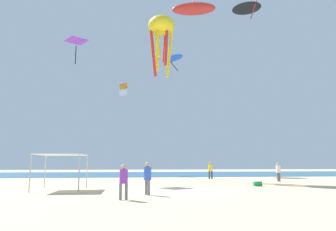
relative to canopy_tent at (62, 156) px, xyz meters
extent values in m
cube|color=beige|center=(6.75, -1.83, -2.14)|extent=(110.00, 110.00, 0.10)
cube|color=#28608C|center=(6.75, 25.47, -2.08)|extent=(110.00, 19.72, 0.03)
cylinder|color=#B2B2B7|center=(-1.37, -1.52, -1.02)|extent=(0.07, 0.07, 2.14)
cylinder|color=#B2B2B7|center=(1.37, -1.52, -1.02)|extent=(0.07, 0.07, 2.14)
cylinder|color=#B2B2B7|center=(-1.37, 1.52, -1.02)|extent=(0.07, 0.07, 2.14)
cylinder|color=#B2B2B7|center=(1.37, 1.52, -1.02)|extent=(0.07, 0.07, 2.14)
cube|color=white|center=(0.00, 0.00, 0.08)|extent=(2.80, 3.11, 0.06)
cylinder|color=brown|center=(17.48, 6.73, -1.71)|extent=(0.15, 0.15, 0.77)
cylinder|color=brown|center=(17.50, 7.03, -1.71)|extent=(0.15, 0.15, 0.77)
cylinder|color=white|center=(17.49, 6.88, -0.99)|extent=(0.40, 0.40, 0.67)
sphere|color=tan|center=(17.49, 6.88, -0.53)|extent=(0.25, 0.25, 0.25)
cylinder|color=#33384C|center=(12.24, 11.45, -1.69)|extent=(0.16, 0.16, 0.81)
cylinder|color=#33384C|center=(12.53, 11.56, -1.69)|extent=(0.16, 0.16, 0.81)
cylinder|color=yellow|center=(12.38, 11.50, -0.93)|extent=(0.42, 0.42, 0.70)
sphere|color=tan|center=(12.38, 11.50, -0.45)|extent=(0.26, 0.26, 0.26)
cylinder|color=slate|center=(4.18, -5.51, -1.72)|extent=(0.14, 0.14, 0.73)
cylinder|color=slate|center=(3.92, -5.64, -1.72)|extent=(0.14, 0.14, 0.73)
cylinder|color=purple|center=(4.05, -5.57, -1.04)|extent=(0.38, 0.38, 0.64)
sphere|color=tan|center=(4.05, -5.57, -0.60)|extent=(0.24, 0.24, 0.24)
cylinder|color=slate|center=(5.18, -3.40, -1.70)|extent=(0.15, 0.15, 0.77)
cylinder|color=slate|center=(5.30, -3.68, -1.70)|extent=(0.15, 0.15, 0.77)
cylinder|color=blue|center=(5.24, -3.54, -0.98)|extent=(0.40, 0.40, 0.67)
sphere|color=tan|center=(5.24, -3.54, -0.52)|extent=(0.25, 0.25, 0.25)
cube|color=#1E8C4C|center=(13.40, 1.74, -1.93)|extent=(0.56, 0.36, 0.32)
cube|color=white|center=(13.40, 1.74, -1.76)|extent=(0.57, 0.37, 0.03)
cone|color=black|center=(19.43, 17.92, 20.67)|extent=(4.64, 4.62, 0.88)
cylinder|color=red|center=(19.79, 16.31, 19.43)|extent=(1.18, 0.39, 2.90)
ellipsoid|color=red|center=(12.19, 18.25, 20.03)|extent=(6.07, 2.94, 1.81)
cone|color=pink|center=(12.19, 18.25, 20.94)|extent=(1.01, 1.04, 0.66)
ellipsoid|color=yellow|center=(7.35, 12.51, 14.76)|extent=(4.03, 4.03, 2.13)
cylinder|color=yellow|center=(6.90, 11.73, 12.46)|extent=(0.49, 0.61, 3.31)
cylinder|color=red|center=(7.80, 11.73, 11.97)|extent=(0.54, 0.69, 4.29)
cylinder|color=yellow|center=(8.25, 12.51, 11.48)|extent=(0.85, 0.33, 5.25)
cylinder|color=red|center=(7.80, 13.29, 12.46)|extent=(0.49, 0.61, 3.31)
cylinder|color=yellow|center=(6.90, 13.29, 11.97)|extent=(0.54, 0.69, 4.29)
cylinder|color=red|center=(6.45, 12.51, 11.48)|extent=(0.85, 0.33, 5.25)
cube|color=purple|center=(-1.49, 10.62, 11.82)|extent=(2.54, 2.54, 0.09)
cylinder|color=black|center=(-1.49, 10.62, 10.32)|extent=(0.12, 0.12, 1.93)
cube|color=orange|center=(2.82, 25.16, 10.80)|extent=(1.31, 1.25, 0.95)
cube|color=white|center=(2.82, 25.16, 9.77)|extent=(1.31, 1.25, 0.95)
cone|color=blue|center=(10.24, 25.19, 15.67)|extent=(3.55, 3.52, 1.26)
cylinder|color=black|center=(10.48, 26.45, 14.71)|extent=(1.50, 0.39, 1.94)
camera|label=1|loc=(4.49, -20.25, -0.40)|focal=33.21mm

